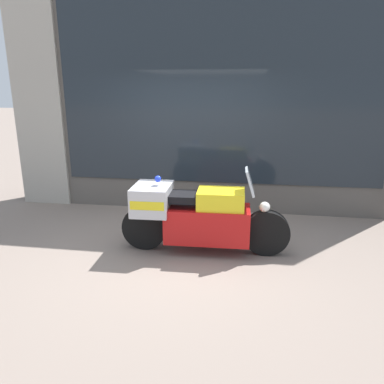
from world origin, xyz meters
name	(u,v)px	position (x,y,z in m)	size (l,w,h in m)	color
ground_plane	(175,250)	(0.00, 0.00, 0.00)	(60.00, 60.00, 0.00)	gray
shop_building	(172,95)	(-0.43, 2.00, 2.06)	(6.75, 0.55, 4.10)	#56514C
window_display	(217,183)	(0.39, 2.03, 0.47)	(5.36, 0.30, 1.95)	slate
paramedic_motorcycle	(195,215)	(0.28, 0.04, 0.53)	(2.31, 0.67, 1.19)	black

